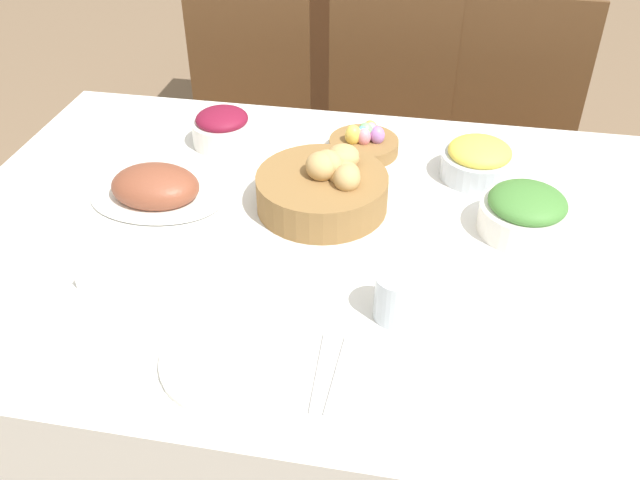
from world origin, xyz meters
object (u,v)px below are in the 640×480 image
(egg_basket, at_px, (364,142))
(knife, at_px, (320,372))
(chair_far_right, at_px, (512,147))
(green_salad_bowl, at_px, (525,212))
(spoon, at_px, (338,374))
(butter_dish, at_px, (113,274))
(bread_basket, at_px, (325,187))
(beet_salad_bowl, at_px, (223,128))
(dinner_plate, at_px, (233,358))
(chair_far_center, at_px, (385,136))
(drinking_cup, at_px, (396,297))
(ham_platter, at_px, (156,189))
(fork, at_px, (150,348))
(chair_far_left, at_px, (246,124))
(pineapple_bowl, at_px, (478,160))
(sideboard, at_px, (338,50))

(egg_basket, distance_m, knife, 0.74)
(chair_far_right, relative_size, knife, 5.59)
(green_salad_bowl, bearing_deg, chair_far_right, 86.17)
(spoon, relative_size, butter_dish, 1.46)
(bread_basket, distance_m, beet_salad_bowl, 0.38)
(chair_far_right, height_order, dinner_plate, chair_far_right)
(chair_far_center, height_order, spoon, chair_far_center)
(green_salad_bowl, height_order, drinking_cup, green_salad_bowl)
(chair_far_center, bearing_deg, green_salad_bowl, -65.95)
(ham_platter, relative_size, green_salad_bowl, 1.62)
(ham_platter, xyz_separation_m, knife, (0.45, -0.44, -0.03))
(dinner_plate, relative_size, spoon, 1.41)
(fork, height_order, butter_dish, butter_dish)
(chair_far_left, relative_size, chair_far_center, 1.00)
(butter_dish, bearing_deg, pineapple_bowl, 37.02)
(green_salad_bowl, distance_m, fork, 0.79)
(fork, distance_m, drinking_cup, 0.43)
(spoon, relative_size, drinking_cup, 1.89)
(chair_far_left, distance_m, chair_far_right, 0.90)
(ham_platter, relative_size, fork, 1.77)
(chair_far_left, xyz_separation_m, knife, (0.50, -1.28, 0.24))
(chair_far_left, bearing_deg, bread_basket, -66.82)
(ham_platter, xyz_separation_m, green_salad_bowl, (0.80, 0.03, 0.02))
(chair_far_left, height_order, egg_basket, chair_far_left)
(ham_platter, xyz_separation_m, drinking_cup, (0.56, -0.28, 0.02))
(bread_basket, distance_m, knife, 0.49)
(sideboard, relative_size, knife, 6.40)
(ham_platter, relative_size, beet_salad_bowl, 1.97)
(fork, xyz_separation_m, butter_dish, (-0.13, 0.16, 0.01))
(chair_far_center, xyz_separation_m, bread_basket, (-0.06, -0.80, 0.29))
(butter_dish, bearing_deg, sideboard, 86.82)
(pineapple_bowl, height_order, knife, pineapple_bowl)
(chair_far_right, height_order, bread_basket, chair_far_right)
(knife, bearing_deg, green_salad_bowl, 50.99)
(pineapple_bowl, distance_m, dinner_plate, 0.78)
(ham_platter, bearing_deg, fork, -70.20)
(spoon, height_order, butter_dish, butter_dish)
(spoon, xyz_separation_m, butter_dish, (-0.46, 0.16, 0.01))
(bread_basket, bearing_deg, knife, -80.77)
(bread_basket, bearing_deg, butter_dish, -137.23)
(chair_far_right, height_order, beet_salad_bowl, chair_far_right)
(sideboard, relative_size, green_salad_bowl, 5.84)
(egg_basket, bearing_deg, drinking_cup, -77.19)
(dinner_plate, bearing_deg, pineapple_bowl, 59.34)
(bread_basket, xyz_separation_m, beet_salad_bowl, (-0.30, 0.24, -0.01))
(chair_far_left, xyz_separation_m, egg_basket, (0.47, -0.54, 0.27))
(sideboard, relative_size, spoon, 6.40)
(green_salad_bowl, bearing_deg, pineapple_bowl, 114.74)
(fork, bearing_deg, beet_salad_bowl, 94.46)
(egg_basket, xyz_separation_m, pineapple_bowl, (0.28, -0.07, 0.02))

